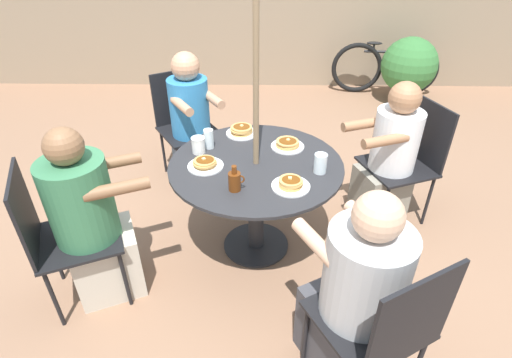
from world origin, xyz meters
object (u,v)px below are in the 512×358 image
patio_chair_west (184,119)px  bicycle (385,68)px  patio_chair_north (58,232)px  drinking_glass_a (209,139)px  diner_north (93,225)px  diner_south (388,161)px  patio_chair_east (384,324)px  coffee_cup (198,145)px  diner_west (192,126)px  syrup_bottle (235,181)px  pancake_plate_a (205,164)px  drinking_glass_b (320,163)px  patio_chair_south (409,156)px  pancake_plate_c (288,144)px  patio_table (256,182)px  pancake_plate_d (242,131)px  pancake_plate_b (291,184)px  potted_shrub (409,67)px  diner_east (356,298)px

patio_chair_west → bicycle: (2.31, 2.04, -0.19)m
patio_chair_north → drinking_glass_a: patio_chair_north is taller
diner_north → diner_south: (1.92, 0.77, -0.01)m
patio_chair_east → coffee_cup: 1.56m
diner_west → diner_north: bearing=40.6°
diner_south → bicycle: 2.81m
patio_chair_west → syrup_bottle: (0.54, -1.33, 0.24)m
pancake_plate_a → drinking_glass_b: drinking_glass_b is taller
patio_chair_west → diner_north: bearing=46.0°
diner_north → patio_chair_south: bearing=88.1°
diner_south → patio_chair_west: size_ratio=1.20×
patio_chair_north → diner_south: 2.25m
patio_chair_north → pancake_plate_c: 1.52m
patio_table → patio_chair_east: (0.58, -1.07, -0.03)m
pancake_plate_d → diner_south: bearing=-2.7°
syrup_bottle → pancake_plate_c: bearing=57.5°
pancake_plate_a → coffee_cup: size_ratio=2.07×
patio_chair_north → diner_west: (0.56, 1.36, 0.01)m
patio_chair_north → pancake_plate_c: (1.33, 0.70, 0.20)m
diner_south → pancake_plate_d: 1.11m
patio_chair_north → pancake_plate_b: size_ratio=4.11×
patio_table → pancake_plate_c: (0.21, 0.22, 0.17)m
syrup_bottle → potted_shrub: size_ratio=0.19×
diner_east → coffee_cup: 1.38m
patio_chair_west → pancake_plate_c: 1.20m
diner_north → diner_east: 1.52m
diner_west → bicycle: 3.13m
diner_north → diner_east: diner_north is taller
diner_south → potted_shrub: diner_south is taller
patio_chair_north → pancake_plate_d: size_ratio=4.11×
diner_west → drinking_glass_a: bearing=76.7°
patio_table → coffee_cup: (-0.38, 0.13, 0.20)m
patio_table → diner_west: 1.04m
pancake_plate_b → pancake_plate_a: bearing=157.6°
diner_west → pancake_plate_d: size_ratio=5.11×
drinking_glass_b → drinking_glass_a: bearing=157.2°
patio_table → drinking_glass_a: drinking_glass_a is taller
bicycle → patio_chair_east: bearing=-98.1°
diner_north → pancake_plate_d: size_ratio=5.07×
patio_chair_north → pancake_plate_a: size_ratio=4.11×
drinking_glass_b → diner_east: bearing=-83.2°
syrup_bottle → pancake_plate_d: bearing=89.6°
patio_chair_south → potted_shrub: patio_chair_south is taller
patio_chair_south → coffee_cup: patio_chair_south is taller
diner_east → pancake_plate_b: 0.73m
diner_north → pancake_plate_a: size_ratio=5.07×
diner_north → patio_table: bearing=90.0°
diner_south → patio_chair_north: bearing=91.9°
pancake_plate_a → pancake_plate_b: 0.57m
pancake_plate_c → pancake_plate_d: bearing=149.6°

